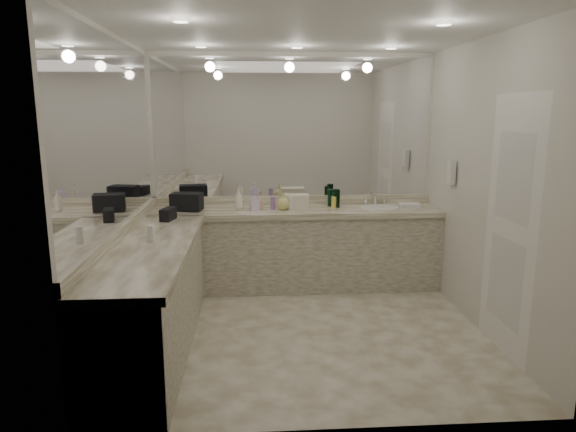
{
  "coord_description": "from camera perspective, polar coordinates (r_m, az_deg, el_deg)",
  "views": [
    {
      "loc": [
        -0.45,
        -4.36,
        1.95
      ],
      "look_at": [
        -0.13,
        0.4,
        0.98
      ],
      "focal_mm": 32.0,
      "sensor_mm": 36.0,
      "label": 1
    }
  ],
  "objects": [
    {
      "name": "soap_bottle_b",
      "position": [
        5.56,
        -3.73,
        1.61
      ],
      "size": [
        0.12,
        0.12,
        0.2
      ],
      "primitive_type": "imported",
      "rotation": [
        0.0,
        0.0,
        0.33
      ],
      "color": "silver",
      "rests_on": "vanity_back_top"
    },
    {
      "name": "green_bottle_2",
      "position": [
        5.76,
        5.42,
        1.91
      ],
      "size": [
        0.07,
        0.07,
        0.2
      ],
      "primitive_type": "cylinder",
      "color": "#0E4628",
      "rests_on": "vanity_back_top"
    },
    {
      "name": "lotion_left",
      "position": [
        4.36,
        -14.99,
        -1.92
      ],
      "size": [
        0.06,
        0.06,
        0.14
      ],
      "primitive_type": "cylinder",
      "color": "white",
      "rests_on": "vanity_left_top"
    },
    {
      "name": "vanity_left_base",
      "position": [
        4.42,
        -14.87,
        -9.19
      ],
      "size": [
        0.6,
        2.4,
        0.84
      ],
      "primitive_type": "cube",
      "color": "beige",
      "rests_on": "floor"
    },
    {
      "name": "wall_phone",
      "position": [
        5.48,
        17.69,
        4.63
      ],
      "size": [
        0.06,
        0.1,
        0.24
      ],
      "primitive_type": "cube",
      "color": "white",
      "rests_on": "wall_right"
    },
    {
      "name": "amenity_bottle_5",
      "position": [
        5.73,
        -11.17,
        1.23
      ],
      "size": [
        0.05,
        0.05,
        0.11
      ],
      "primitive_type": "cylinder",
      "color": "#9966B2",
      "rests_on": "vanity_back_top"
    },
    {
      "name": "ceiling",
      "position": [
        4.43,
        2.14,
        19.88
      ],
      "size": [
        3.2,
        3.2,
        0.0
      ],
      "primitive_type": "plane",
      "color": "white",
      "rests_on": "floor"
    },
    {
      "name": "soap_bottle_a",
      "position": [
        5.68,
        -5.49,
        1.92
      ],
      "size": [
        0.11,
        0.11,
        0.23
      ],
      "primitive_type": "imported",
      "rotation": [
        0.0,
        0.0,
        -0.36
      ],
      "color": "white",
      "rests_on": "vanity_back_top"
    },
    {
      "name": "floor",
      "position": [
        4.8,
        1.91,
        -12.52
      ],
      "size": [
        3.2,
        3.2,
        0.0
      ],
      "primitive_type": "plane",
      "color": "beige",
      "rests_on": "ground"
    },
    {
      "name": "hand_towel",
      "position": [
        5.95,
        13.41,
        1.18
      ],
      "size": [
        0.24,
        0.16,
        0.04
      ],
      "primitive_type": "cube",
      "rotation": [
        0.0,
        0.0,
        -0.04
      ],
      "color": "white",
      "rests_on": "vanity_back_top"
    },
    {
      "name": "vanity_back_top",
      "position": [
        5.67,
        0.75,
        0.49
      ],
      "size": [
        3.2,
        0.64,
        0.06
      ],
      "primitive_type": "cube",
      "color": "silver",
      "rests_on": "vanity_back_base"
    },
    {
      "name": "amenity_bottle_4",
      "position": [
        5.63,
        -1.69,
        1.43
      ],
      "size": [
        0.05,
        0.05,
        0.14
      ],
      "primitive_type": "cylinder",
      "color": "#9966B2",
      "rests_on": "vanity_back_top"
    },
    {
      "name": "amenity_bottle_3",
      "position": [
        5.61,
        -3.0,
        1.16
      ],
      "size": [
        0.04,
        0.04,
        0.09
      ],
      "primitive_type": "cylinder",
      "color": "#E0B28C",
      "rests_on": "vanity_back_top"
    },
    {
      "name": "amenity_bottle_1",
      "position": [
        5.6,
        0.33,
        1.42
      ],
      "size": [
        0.05,
        0.05,
        0.15
      ],
      "primitive_type": "cylinder",
      "color": "white",
      "rests_on": "vanity_back_top"
    },
    {
      "name": "green_bottle_0",
      "position": [
        5.86,
        4.74,
        2.04
      ],
      "size": [
        0.06,
        0.06,
        0.19
      ],
      "primitive_type": "cylinder",
      "color": "#0E4628",
      "rests_on": "vanity_back_top"
    },
    {
      "name": "sink",
      "position": [
        5.83,
        10.09,
        0.87
      ],
      "size": [
        0.44,
        0.44,
        0.03
      ],
      "primitive_type": "cylinder",
      "color": "white",
      "rests_on": "vanity_back_top"
    },
    {
      "name": "amenity_bottle_0",
      "position": [
        5.75,
        5.16,
        1.56
      ],
      "size": [
        0.06,
        0.06,
        0.13
      ],
      "primitive_type": "cylinder",
      "color": "#F2D84C",
      "rests_on": "vanity_back_top"
    },
    {
      "name": "door",
      "position": [
        4.46,
        23.43,
        -1.15
      ],
      "size": [
        0.02,
        0.82,
        2.1
      ],
      "primitive_type": "cube",
      "color": "white",
      "rests_on": "wall_right"
    },
    {
      "name": "vanity_back_base",
      "position": [
        5.79,
        0.73,
        -3.87
      ],
      "size": [
        3.2,
        0.6,
        0.84
      ],
      "primitive_type": "cube",
      "color": "beige",
      "rests_on": "floor"
    },
    {
      "name": "soap_bottle_c",
      "position": [
        5.61,
        -0.53,
        1.65
      ],
      "size": [
        0.15,
        0.15,
        0.19
      ],
      "primitive_type": "imported",
      "rotation": [
        0.0,
        0.0,
        -0.0
      ],
      "color": "#DAD979",
      "rests_on": "vanity_back_top"
    },
    {
      "name": "black_toiletry_bag",
      "position": [
        5.66,
        -11.18,
        1.51
      ],
      "size": [
        0.36,
        0.26,
        0.19
      ],
      "primitive_type": "cube",
      "rotation": [
        0.0,
        0.0,
        -0.18
      ],
      "color": "black",
      "rests_on": "vanity_back_top"
    },
    {
      "name": "wall_back",
      "position": [
        5.92,
        0.52,
        5.16
      ],
      "size": [
        3.2,
        0.02,
        2.6
      ],
      "primitive_type": "cube",
      "color": "beige",
      "rests_on": "floor"
    },
    {
      "name": "backsplash_back",
      "position": [
        5.94,
        0.53,
        1.78
      ],
      "size": [
        3.2,
        0.04,
        0.1
      ],
      "primitive_type": "cube",
      "color": "silver",
      "rests_on": "vanity_back_top"
    },
    {
      "name": "faucet",
      "position": [
        6.02,
        9.64,
        1.94
      ],
      "size": [
        0.24,
        0.16,
        0.14
      ],
      "primitive_type": "cube",
      "color": "silver",
      "rests_on": "vanity_back_top"
    },
    {
      "name": "cream_cosmetic_case",
      "position": [
        5.7,
        0.89,
        1.68
      ],
      "size": [
        0.29,
        0.18,
        0.16
      ],
      "primitive_type": "cube",
      "rotation": [
        0.0,
        0.0,
        -0.04
      ],
      "color": "beige",
      "rests_on": "vanity_back_top"
    },
    {
      "name": "black_bag_spill",
      "position": [
        5.21,
        -13.18,
        0.19
      ],
      "size": [
        0.15,
        0.24,
        0.12
      ],
      "primitive_type": "cube",
      "rotation": [
        0.0,
        0.0,
        -0.23
      ],
      "color": "black",
      "rests_on": "vanity_left_top"
    },
    {
      "name": "green_bottle_1",
      "position": [
        5.79,
        5.35,
        1.99
      ],
      "size": [
        0.07,
        0.07,
        0.2
      ],
      "primitive_type": "cylinder",
      "color": "#0E4628",
      "rests_on": "vanity_back_top"
    },
    {
      "name": "vanity_left_top",
      "position": [
        4.29,
        -15.05,
        -3.55
      ],
      "size": [
        0.64,
        2.42,
        0.06
      ],
      "primitive_type": "cube",
      "color": "silver",
      "rests_on": "vanity_left_base"
    },
    {
      "name": "wall_right",
      "position": [
        4.87,
        21.14,
        3.0
      ],
      "size": [
        0.02,
        3.0,
        2.6
      ],
      "primitive_type": "cube",
      "color": "beige",
      "rests_on": "floor"
    },
    {
      "name": "amenity_bottle_2",
      "position": [
        5.69,
        -11.2,
        1.11
      ],
      "size": [
        0.05,
        0.05,
        0.1
      ],
      "primitive_type": "cylinder",
      "color": "#E0B28C",
      "rests_on": "vanity_back_top"
    },
    {
      "name": "wall_left",
      "position": [
        4.56,
        -18.45,
        2.66
      ],
      "size": [
        0.02,
        3.0,
        2.6
      ],
      "primitive_type": "cube",
      "color": "beige",
      "rests_on": "floor"
    },
    {
      "name": "mirror_left",
      "position": [
        4.51,
        -18.69,
        8.63
      ],
      "size": [
        0.01,
        2.92,
        1.55
      ],
      "primitive_type": "cube",
      "color": "white",
      "rests_on": "wall_left"
    },
    {
      "name": "mirror_back",
      "position": [
        5.87,
        0.54,
        9.76
      ],
      "size": [
        3.12,
        0.01,
        1.55
      ],
      "primitive_type": "cube",
      "color": "white",
      "rests_on": "wall_back"
    },
    {
      "name": "backsplash_left",
      "position": [
        4.61,
        -17.94,
        -1.63
      ],
      "size": [
        0.04,
        3.0,
        0.1
      ],
      "primitive_type": "cube",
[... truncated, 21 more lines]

